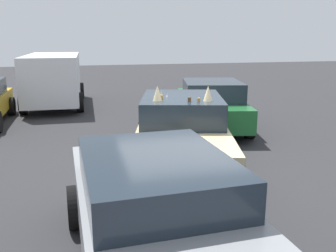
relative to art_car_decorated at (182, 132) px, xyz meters
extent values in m
plane|color=#2D2D30|center=(-0.07, 0.02, -0.74)|extent=(60.00, 60.00, 0.00)
cube|color=beige|center=(-0.07, 0.02, -0.14)|extent=(4.65, 2.85, 0.64)
cube|color=#1E2833|center=(0.22, -0.06, 0.45)|extent=(2.44, 2.13, 0.53)
cylinder|color=black|center=(-1.61, -0.53, -0.41)|extent=(0.70, 0.38, 0.66)
cylinder|color=black|center=(-1.13, 1.25, -0.41)|extent=(0.70, 0.38, 0.66)
cylinder|color=black|center=(0.99, -1.22, -0.41)|extent=(0.70, 0.38, 0.66)
cylinder|color=black|center=(1.46, 0.56, -0.41)|extent=(0.70, 0.38, 0.66)
ellipsoid|color=black|center=(0.06, -0.95, -0.01)|extent=(0.16, 0.06, 0.10)
ellipsoid|color=black|center=(1.55, 0.52, -0.18)|extent=(0.18, 0.07, 0.11)
ellipsoid|color=black|center=(1.22, -1.26, -0.23)|extent=(0.11, 0.05, 0.15)
ellipsoid|color=black|center=(-0.23, -0.87, 0.01)|extent=(0.11, 0.05, 0.13)
ellipsoid|color=black|center=(1.65, 0.50, 0.01)|extent=(0.13, 0.05, 0.13)
ellipsoid|color=black|center=(0.90, 0.70, 0.02)|extent=(0.12, 0.05, 0.12)
ellipsoid|color=black|center=(1.73, 0.48, -0.05)|extent=(0.18, 0.07, 0.09)
ellipsoid|color=black|center=(0.99, -1.20, -0.03)|extent=(0.20, 0.07, 0.14)
cylinder|color=#51381E|center=(-1.64, 0.77, 0.25)|extent=(0.09, 0.09, 0.13)
cylinder|color=tan|center=(-1.26, 0.35, 0.24)|extent=(0.10, 0.10, 0.11)
sphere|color=tan|center=(-1.23, 0.61, 0.21)|extent=(0.06, 0.06, 0.06)
sphere|color=orange|center=(-1.70, 0.29, 0.23)|extent=(0.09, 0.09, 0.09)
cylinder|color=#51381E|center=(-1.38, 0.53, 0.24)|extent=(0.09, 0.09, 0.12)
cylinder|color=orange|center=(-1.68, 0.84, 0.22)|extent=(0.09, 0.09, 0.08)
cone|color=tan|center=(-1.82, 0.35, 0.22)|extent=(0.09, 0.09, 0.08)
cylinder|color=gray|center=(-1.37, 0.84, 0.22)|extent=(0.11, 0.11, 0.08)
cylinder|color=#A87A38|center=(-1.19, 0.42, 0.22)|extent=(0.14, 0.14, 0.09)
cone|color=black|center=(-1.27, 0.53, 0.21)|extent=(0.07, 0.07, 0.06)
sphere|color=#A87A38|center=(-1.42, 0.57, 0.23)|extent=(0.10, 0.10, 0.10)
sphere|color=black|center=(-1.28, 0.67, 0.22)|extent=(0.09, 0.09, 0.09)
cylinder|color=#A87A38|center=(0.01, 0.43, 0.75)|extent=(0.06, 0.06, 0.07)
cone|color=#A87A38|center=(1.03, 0.29, 0.76)|extent=(0.08, 0.08, 0.10)
cylinder|color=#A87A38|center=(-0.46, -0.20, 0.75)|extent=(0.09, 0.09, 0.07)
cylinder|color=#51381E|center=(-0.46, -0.01, 0.76)|extent=(0.09, 0.09, 0.09)
cone|color=tan|center=(0.51, 0.32, 0.76)|extent=(0.06, 0.06, 0.09)
cone|color=silver|center=(0.18, 0.28, 0.75)|extent=(0.06, 0.06, 0.07)
cone|color=beige|center=(-0.46, -0.39, 0.87)|extent=(0.18, 0.18, 0.30)
cone|color=beige|center=(-0.21, 0.57, 0.87)|extent=(0.18, 0.18, 0.30)
cube|color=silver|center=(7.98, 2.95, 0.42)|extent=(5.04, 2.07, 1.71)
cube|color=#1E2833|center=(6.23, 2.99, 0.76)|extent=(0.17, 1.70, 0.62)
cylinder|color=black|center=(6.45, 2.00, -0.38)|extent=(0.73, 0.26, 0.72)
cylinder|color=black|center=(6.51, 3.98, -0.38)|extent=(0.73, 0.26, 0.72)
cylinder|color=black|center=(9.44, 1.92, -0.38)|extent=(0.73, 0.26, 0.72)
cylinder|color=black|center=(9.50, 3.90, -0.38)|extent=(0.73, 0.26, 0.72)
cube|color=#1E602D|center=(3.08, -1.79, -0.14)|extent=(4.50, 2.60, 0.63)
cube|color=#1E2833|center=(2.77, -1.72, 0.44)|extent=(2.23, 1.97, 0.53)
cylinder|color=black|center=(4.55, -1.20, -0.40)|extent=(0.71, 0.36, 0.68)
cylinder|color=black|center=(4.17, -2.93, -0.40)|extent=(0.71, 0.36, 0.68)
cylinder|color=black|center=(1.99, -0.64, -0.40)|extent=(0.71, 0.36, 0.68)
cylinder|color=black|center=(1.61, -2.37, -0.40)|extent=(0.71, 0.36, 0.68)
cylinder|color=black|center=(6.48, 4.37, -0.43)|extent=(0.63, 0.22, 0.63)
cube|color=gray|center=(-3.47, 1.28, -0.12)|extent=(4.39, 1.86, 0.70)
cube|color=#1E2833|center=(-3.35, 1.29, 0.44)|extent=(2.13, 1.64, 0.43)
cylinder|color=black|center=(-2.10, 0.46, -0.43)|extent=(0.63, 0.24, 0.62)
cylinder|color=black|center=(-2.16, 2.20, -0.43)|extent=(0.63, 0.24, 0.62)
camera|label=1|loc=(-7.12, 2.09, 1.93)|focal=39.02mm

